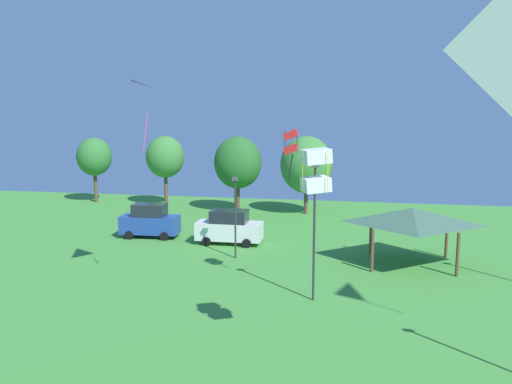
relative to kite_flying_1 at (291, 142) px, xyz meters
name	(u,v)px	position (x,y,z in m)	size (l,w,h in m)	color
kite_flying_1	(291,142)	(0.00, 0.00, 0.00)	(0.75, 0.67, 2.69)	red
kite_flying_2	(156,104)	(-6.63, -1.32, 1.89)	(1.79, 2.14, 2.57)	purple
kite_flying_3	(316,170)	(1.89, -7.87, -0.50)	(1.23, 1.21, 1.60)	white
parked_car_leftmost	(150,221)	(-11.96, 10.56, -6.75)	(4.46, 2.12, 2.56)	#234299
parked_car_second_from_left	(229,227)	(-5.60, 9.77, -6.79)	(4.71, 2.05, 2.46)	silver
park_pavilion	(412,216)	(6.78, 6.81, -4.92)	(6.28, 5.29, 3.60)	brown
light_post_0	(314,225)	(1.31, -0.72, -4.07)	(0.36, 0.20, 7.05)	#2D2D33
light_post_1	(235,212)	(-4.32, 6.17, -4.94)	(0.36, 0.20, 5.33)	#2D2D33
treeline_tree_0	(94,157)	(-23.32, 24.20, -3.29)	(3.56, 3.56, 6.69)	brown
treeline_tree_1	(165,157)	(-15.53, 23.88, -3.15)	(3.79, 3.79, 6.96)	brown
treeline_tree_2	(238,163)	(-7.70, 22.07, -3.39)	(4.45, 4.45, 7.07)	brown
treeline_tree_3	(306,165)	(-1.26, 22.02, -3.45)	(4.78, 4.78, 7.18)	brown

